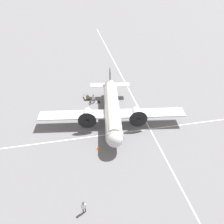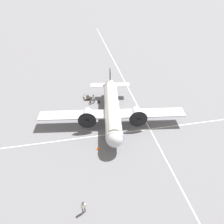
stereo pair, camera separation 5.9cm
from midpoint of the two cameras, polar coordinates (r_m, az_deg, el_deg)
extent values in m
plane|color=slate|center=(38.44, 0.04, -2.02)|extent=(300.00, 300.00, 0.00)
cube|color=silver|center=(35.59, 1.22, -5.62)|extent=(120.00, 0.16, 0.01)
cube|color=silver|center=(39.72, 8.14, -1.03)|extent=(0.16, 120.00, 0.01)
cylinder|color=silver|center=(37.05, 0.05, 0.90)|extent=(4.78, 15.48, 2.56)
cylinder|color=silver|center=(36.65, 0.05, 1.81)|extent=(3.91, 14.63, 1.79)
sphere|color=silver|center=(31.06, 0.72, -7.08)|extent=(2.43, 2.43, 2.43)
cylinder|color=silver|center=(43.49, -0.43, 6.73)|extent=(1.83, 3.15, 1.41)
cube|color=black|center=(43.16, -0.47, 9.18)|extent=(0.39, 1.68, 2.94)
cube|color=silver|center=(43.76, -0.45, 7.12)|extent=(7.88, 2.61, 0.10)
cube|color=silver|center=(36.32, 0.13, -0.51)|extent=(24.29, 5.96, 0.20)
cylinder|color=silver|center=(36.49, 6.61, -0.54)|extent=(1.78, 2.79, 1.41)
cylinder|color=black|center=(35.36, 6.94, -1.90)|extent=(2.93, 0.47, 2.96)
sphere|color=black|center=(35.26, 6.97, -2.03)|extent=(0.49, 0.49, 0.49)
cylinder|color=silver|center=(36.17, -6.37, -0.90)|extent=(1.78, 2.79, 1.41)
cylinder|color=black|center=(35.02, -6.48, -2.29)|extent=(2.93, 0.47, 2.96)
sphere|color=black|center=(34.92, -6.49, -2.42)|extent=(0.49, 0.49, 0.49)
cylinder|color=#4C4C51|center=(37.32, 6.45, -1.61)|extent=(0.18, 0.18, 0.97)
cylinder|color=black|center=(37.61, 6.40, -2.20)|extent=(0.46, 1.13, 1.10)
cylinder|color=#4C4C51|center=(37.00, -6.25, -1.97)|extent=(0.18, 0.18, 0.97)
cylinder|color=black|center=(37.29, -6.21, -2.56)|extent=(0.46, 1.13, 1.10)
cylinder|color=#4C4C51|center=(33.37, 0.53, -7.16)|extent=(0.14, 0.14, 0.88)
cylinder|color=black|center=(33.67, 0.53, -7.71)|extent=(0.28, 0.72, 0.70)
cylinder|color=#2D2D33|center=(26.76, -7.57, -24.08)|extent=(0.12, 0.12, 0.83)
cylinder|color=#2D2D33|center=(26.77, -7.02, -23.95)|extent=(0.12, 0.12, 0.83)
cube|color=white|center=(26.15, -7.42, -23.20)|extent=(0.42, 0.25, 0.62)
sphere|color=tan|center=(25.77, -7.50, -22.67)|extent=(0.28, 0.28, 0.28)
cylinder|color=white|center=(26.16, -7.99, -23.37)|extent=(0.10, 0.10, 0.59)
cylinder|color=white|center=(26.19, -6.84, -23.11)|extent=(0.10, 0.10, 0.59)
cube|color=maroon|center=(26.14, -7.49, -22.93)|extent=(0.05, 0.02, 0.40)
cylinder|color=#2D2D33|center=(25.67, -7.52, -22.53)|extent=(0.33, 0.33, 0.07)
cylinder|color=navy|center=(42.82, -4.60, 2.90)|extent=(0.13, 0.13, 0.88)
cylinder|color=navy|center=(42.75, -4.92, 2.82)|extent=(0.13, 0.13, 0.88)
cube|color=white|center=(42.38, -4.81, 3.74)|extent=(0.46, 0.30, 0.66)
sphere|color=tan|center=(42.13, -4.84, 4.30)|extent=(0.29, 0.29, 0.29)
cylinder|color=white|center=(42.47, -4.48, 3.78)|extent=(0.10, 0.10, 0.63)
cylinder|color=white|center=(42.33, -5.14, 3.62)|extent=(0.10, 0.10, 0.63)
cylinder|color=navy|center=(42.07, -4.85, 4.44)|extent=(0.37, 0.37, 0.07)
cube|color=#232328|center=(42.81, -3.42, 2.71)|extent=(0.39, 0.13, 0.58)
cube|color=black|center=(42.64, -3.44, 3.07)|extent=(0.14, 0.09, 0.02)
cube|color=brown|center=(42.92, -5.64, 2.66)|extent=(0.38, 0.13, 0.54)
cube|color=#4A3520|center=(42.76, -5.66, 3.00)|extent=(0.14, 0.09, 0.02)
cube|color=#6B665B|center=(44.48, -6.56, 3.90)|extent=(1.28, 1.80, 0.04)
cube|color=#6B665B|center=(45.04, -6.80, 4.68)|extent=(1.09, 0.16, 0.04)
cylinder|color=#6B665B|center=(45.18, -6.15, 4.66)|extent=(0.04, 0.04, 0.22)
cylinder|color=#6B665B|center=(45.03, -7.43, 4.45)|extent=(0.04, 0.04, 0.22)
cylinder|color=black|center=(44.09, -5.81, 3.41)|extent=(0.09, 0.29, 0.28)
cylinder|color=black|center=(43.96, -6.92, 3.22)|extent=(0.09, 0.29, 0.28)
cylinder|color=black|center=(45.17, -6.18, 4.23)|extent=(0.09, 0.29, 0.28)
cylinder|color=black|center=(45.04, -7.26, 4.04)|extent=(0.09, 0.29, 0.28)
cube|color=orange|center=(33.04, -3.62, -9.64)|extent=(0.43, 0.43, 0.03)
cone|color=orange|center=(32.85, -3.63, -9.31)|extent=(0.36, 0.36, 0.57)
camera|label=1|loc=(0.03, -89.95, 0.03)|focal=35.00mm
camera|label=2|loc=(0.03, 90.05, -0.03)|focal=35.00mm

